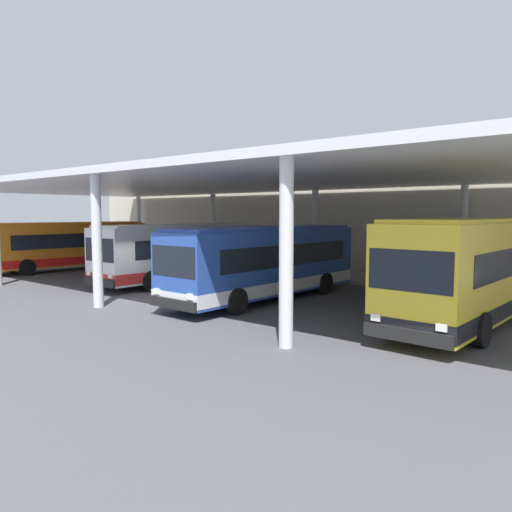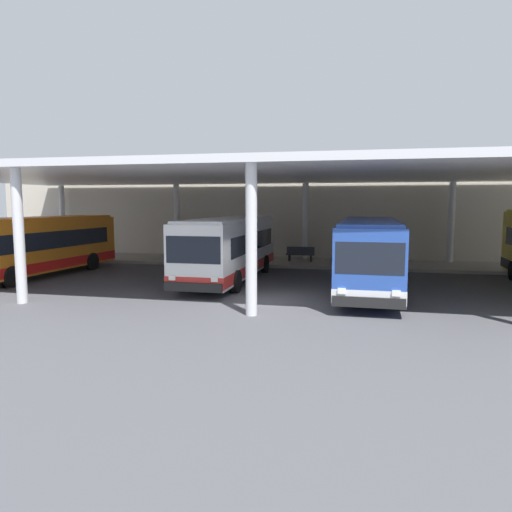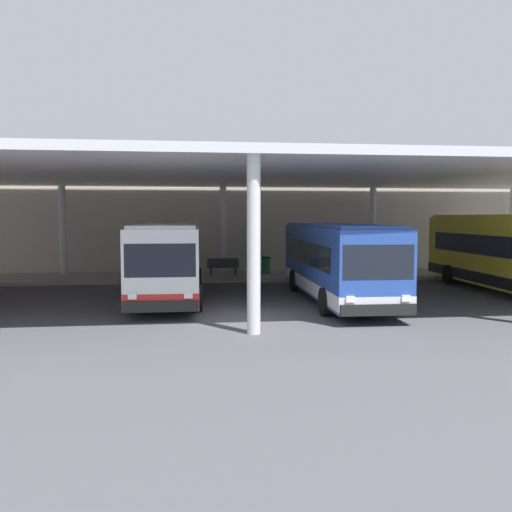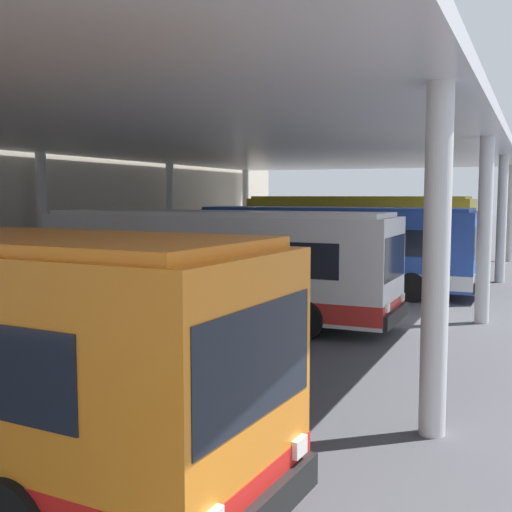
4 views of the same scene
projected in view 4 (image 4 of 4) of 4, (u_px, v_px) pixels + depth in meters
ground_plane at (393, 316)px, 19.06m from camera, size 200.00×200.00×0.00m
platform_kerb at (81, 289)px, 23.80m from camera, size 42.00×4.50×0.18m
station_building_facade at (12, 196)px, 24.78m from camera, size 48.00×1.60×7.17m
canopy_shelter at (229, 144)px, 20.78m from camera, size 40.00×17.00×5.55m
bus_second_bay at (214, 264)px, 18.22m from camera, size 2.79×10.55×3.17m
bus_middle_bay at (333, 247)px, 23.88m from camera, size 2.83×10.57×3.17m
bus_far_bay at (356, 231)px, 31.96m from camera, size 3.00×11.41×3.57m
bench_waiting at (77, 275)px, 23.68m from camera, size 1.80×0.45×0.92m
trash_bin at (114, 267)px, 26.00m from camera, size 0.52×0.52×0.98m
banner_sign at (261, 223)px, 37.07m from camera, size 0.70×0.12×3.20m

